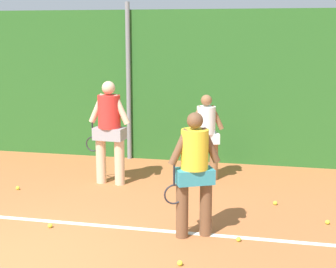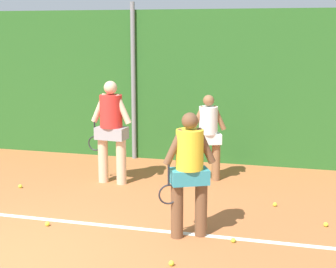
% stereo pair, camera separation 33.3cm
% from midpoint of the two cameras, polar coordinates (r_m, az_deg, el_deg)
% --- Properties ---
extents(ground_plane, '(27.58, 27.58, 0.00)m').
position_cam_midpoint_polar(ground_plane, '(8.10, -11.23, -9.10)').
color(ground_plane, '#B76638').
extents(hedge_fence_backdrop, '(17.93, 0.25, 3.25)m').
position_cam_midpoint_polar(hedge_fence_backdrop, '(11.37, -2.76, 5.47)').
color(hedge_fence_backdrop, '#286023').
rests_on(hedge_fence_backdrop, ground_plane).
extents(fence_post_center, '(0.10, 0.10, 3.41)m').
position_cam_midpoint_polar(fence_post_center, '(11.19, -3.03, 5.79)').
color(fence_post_center, gray).
rests_on(fence_post_center, ground_plane).
extents(court_baseline_paint, '(13.10, 0.10, 0.01)m').
position_cam_midpoint_polar(court_baseline_paint, '(7.99, -11.63, -9.37)').
color(court_baseline_paint, white).
rests_on(court_baseline_paint, ground_plane).
extents(player_foreground_near, '(0.72, 0.50, 1.75)m').
position_cam_midpoint_polar(player_foreground_near, '(6.96, 3.76, -3.87)').
color(player_foreground_near, brown).
rests_on(player_foreground_near, ground_plane).
extents(player_midcourt, '(0.87, 0.41, 1.92)m').
position_cam_midpoint_polar(player_midcourt, '(9.45, -5.35, 0.83)').
color(player_midcourt, beige).
rests_on(player_midcourt, ground_plane).
extents(player_backcourt_far, '(0.66, 0.43, 1.65)m').
position_cam_midpoint_polar(player_backcourt_far, '(9.62, 5.48, 0.11)').
color(player_backcourt_far, '#8C603D').
rests_on(player_backcourt_far, ground_plane).
extents(tennis_ball_0, '(0.07, 0.07, 0.07)m').
position_cam_midpoint_polar(tennis_ball_0, '(9.67, -15.21, -5.66)').
color(tennis_ball_0, '#CCDB33').
rests_on(tennis_ball_0, ground_plane).
extents(tennis_ball_1, '(0.07, 0.07, 0.07)m').
position_cam_midpoint_polar(tennis_ball_1, '(7.97, 18.37, -9.57)').
color(tennis_ball_1, '#CCDB33').
rests_on(tennis_ball_1, ground_plane).
extents(tennis_ball_3, '(0.07, 0.07, 0.07)m').
position_cam_midpoint_polar(tennis_ball_3, '(6.42, 1.91, -14.23)').
color(tennis_ball_3, '#CCDB33').
rests_on(tennis_ball_3, ground_plane).
extents(tennis_ball_5, '(0.07, 0.07, 0.07)m').
position_cam_midpoint_polar(tennis_ball_5, '(7.13, 8.65, -11.65)').
color(tennis_ball_5, '#CCDB33').
rests_on(tennis_ball_5, ground_plane).
extents(tennis_ball_6, '(0.07, 0.07, 0.07)m').
position_cam_midpoint_polar(tennis_ball_6, '(7.77, -12.10, -9.79)').
color(tennis_ball_6, '#CCDB33').
rests_on(tennis_ball_6, ground_plane).
extents(tennis_ball_7, '(0.07, 0.07, 0.07)m').
position_cam_midpoint_polar(tennis_ball_7, '(8.61, 12.94, -7.68)').
color(tennis_ball_7, '#CCDB33').
rests_on(tennis_ball_7, ground_plane).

